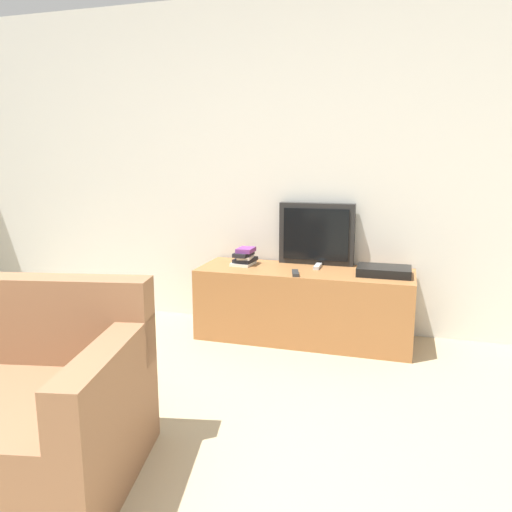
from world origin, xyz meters
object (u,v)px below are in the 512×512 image
(tv_stand, at_px, (304,304))
(book_stack, at_px, (245,257))
(remote_secondary, at_px, (295,273))
(television, at_px, (317,234))
(remote_on_stand, at_px, (318,266))
(set_top_box, at_px, (384,271))

(tv_stand, relative_size, book_stack, 6.71)
(tv_stand, bearing_deg, book_stack, 174.87)
(book_stack, xyz_separation_m, remote_secondary, (0.46, -0.23, -0.05))
(television, height_order, remote_secondary, television)
(tv_stand, height_order, remote_on_stand, remote_on_stand)
(set_top_box, bearing_deg, television, 155.67)
(television, distance_m, book_stack, 0.59)
(television, bearing_deg, book_stack, -160.84)
(book_stack, relative_size, remote_secondary, 1.46)
(tv_stand, relative_size, remote_secondary, 9.83)
(book_stack, bearing_deg, television, 19.16)
(remote_on_stand, distance_m, set_top_box, 0.51)
(remote_on_stand, xyz_separation_m, remote_secondary, (-0.12, -0.27, 0.00))
(television, bearing_deg, remote_on_stand, -74.71)
(set_top_box, bearing_deg, remote_on_stand, 168.29)
(tv_stand, bearing_deg, television, 79.02)
(remote_secondary, bearing_deg, television, 79.29)
(remote_secondary, height_order, set_top_box, set_top_box)
(television, xyz_separation_m, remote_on_stand, (0.04, -0.14, -0.23))
(tv_stand, bearing_deg, remote_on_stand, 47.76)
(tv_stand, distance_m, remote_on_stand, 0.31)
(remote_on_stand, bearing_deg, remote_secondary, -113.01)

